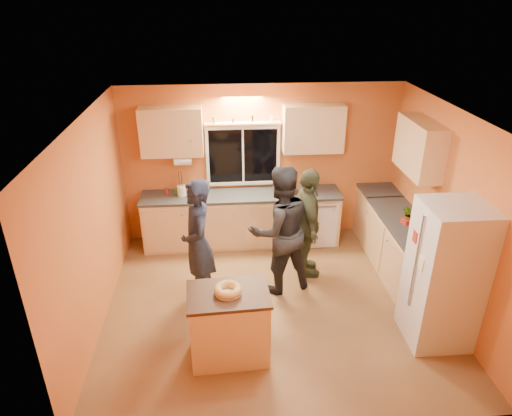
{
  "coord_description": "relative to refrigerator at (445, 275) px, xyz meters",
  "views": [
    {
      "loc": [
        -0.66,
        -5.03,
        3.93
      ],
      "look_at": [
        -0.22,
        0.4,
        1.27
      ],
      "focal_mm": 32.0,
      "sensor_mm": 36.0,
      "label": 1
    }
  ],
  "objects": [
    {
      "name": "red_box",
      "position": [
        0.06,
        1.3,
        0.04
      ],
      "size": [
        0.19,
        0.17,
        0.07
      ],
      "primitive_type": "cube",
      "rotation": [
        0.0,
        0.0,
        0.33
      ],
      "color": "#A72819",
      "rests_on": "right_counter"
    },
    {
      "name": "mixing_bowl",
      "position": [
        -1.52,
        2.54,
        0.05
      ],
      "size": [
        0.41,
        0.41,
        0.09
      ],
      "primitive_type": "imported",
      "rotation": [
        0.0,
        0.0,
        0.1
      ],
      "color": "black",
      "rests_on": "back_counter"
    },
    {
      "name": "person_center",
      "position": [
        -1.78,
        1.19,
        0.03
      ],
      "size": [
        1.07,
        0.94,
        1.86
      ],
      "primitive_type": "imported",
      "rotation": [
        0.0,
        0.0,
        3.45
      ],
      "color": "black",
      "rests_on": "ground"
    },
    {
      "name": "potted_plant",
      "position": [
        0.09,
        1.32,
        0.14
      ],
      "size": [
        0.3,
        0.27,
        0.27
      ],
      "primitive_type": "imported",
      "rotation": [
        0.0,
        0.0,
        0.29
      ],
      "color": "gray",
      "rests_on": "right_counter"
    },
    {
      "name": "person_right",
      "position": [
        -1.34,
        1.5,
        -0.06
      ],
      "size": [
        0.43,
        0.99,
        1.68
      ],
      "primitive_type": "imported",
      "rotation": [
        0.0,
        0.0,
        1.59
      ],
      "color": "#383A25",
      "rests_on": "ground"
    },
    {
      "name": "right_counter",
      "position": [
        0.06,
        1.3,
        -0.45
      ],
      "size": [
        0.62,
        1.84,
        0.9
      ],
      "color": "tan",
      "rests_on": "ground"
    },
    {
      "name": "back_counter",
      "position": [
        -1.88,
        2.5,
        -0.45
      ],
      "size": [
        4.23,
        0.62,
        0.9
      ],
      "color": "tan",
      "rests_on": "ground"
    },
    {
      "name": "refrigerator",
      "position": [
        0.0,
        0.0,
        0.0
      ],
      "size": [
        0.72,
        0.7,
        1.8
      ],
      "primitive_type": "cube",
      "color": "silver",
      "rests_on": "ground"
    },
    {
      "name": "bundt_pastry",
      "position": [
        -2.52,
        -0.11,
        0.03
      ],
      "size": [
        0.31,
        0.31,
        0.09
      ],
      "primitive_type": "torus",
      "color": "tan",
      "rests_on": "island"
    },
    {
      "name": "ground",
      "position": [
        -1.89,
        0.8,
        -0.9
      ],
      "size": [
        4.5,
        4.5,
        0.0
      ],
      "primitive_type": "plane",
      "color": "brown",
      "rests_on": "ground"
    },
    {
      "name": "person_left",
      "position": [
        -2.89,
        0.99,
        -0.01
      ],
      "size": [
        0.53,
        0.71,
        1.78
      ],
      "primitive_type": "imported",
      "rotation": [
        0.0,
        0.0,
        -1.39
      ],
      "color": "black",
      "rests_on": "ground"
    },
    {
      "name": "island",
      "position": [
        -2.52,
        -0.11,
        -0.45
      ],
      "size": [
        0.95,
        0.67,
        0.89
      ],
      "rotation": [
        0.0,
        0.0,
        0.05
      ],
      "color": "tan",
      "rests_on": "ground"
    },
    {
      "name": "room_shell",
      "position": [
        -1.77,
        1.21,
        0.72
      ],
      "size": [
        4.54,
        4.04,
        2.61
      ],
      "color": "#CF6C35",
      "rests_on": "ground"
    },
    {
      "name": "utensil_crock",
      "position": [
        -3.2,
        2.52,
        0.09
      ],
      "size": [
        0.14,
        0.14,
        0.17
      ],
      "primitive_type": "cylinder",
      "color": "#F1E9C9",
      "rests_on": "back_counter"
    }
  ]
}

